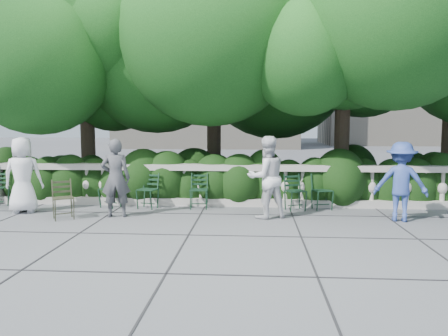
# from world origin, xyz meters

# --- Properties ---
(ground) EXTENTS (90.00, 90.00, 0.00)m
(ground) POSITION_xyz_m (0.00, 0.00, 0.00)
(ground) COLOR #525359
(ground) RESTS_ON ground
(balustrade) EXTENTS (12.00, 0.44, 1.00)m
(balustrade) POSITION_xyz_m (0.00, 1.80, 0.49)
(balustrade) COLOR #9E998E
(balustrade) RESTS_ON ground
(shrub_hedge) EXTENTS (15.00, 2.60, 1.70)m
(shrub_hedge) POSITION_xyz_m (0.00, 3.00, 0.00)
(shrub_hedge) COLOR black
(shrub_hedge) RESTS_ON ground
(tree_canopy) EXTENTS (15.04, 6.52, 6.78)m
(tree_canopy) POSITION_xyz_m (0.69, 3.19, 3.96)
(tree_canopy) COLOR #3F3023
(tree_canopy) RESTS_ON ground
(chair_b) EXTENTS (0.55, 0.58, 0.84)m
(chair_b) POSITION_xyz_m (-1.85, 1.19, 0.00)
(chair_b) COLOR black
(chair_b) RESTS_ON ground
(chair_c) EXTENTS (0.59, 0.61, 0.84)m
(chair_c) POSITION_xyz_m (-2.78, 1.26, 0.00)
(chair_c) COLOR black
(chair_c) RESTS_ON ground
(chair_d) EXTENTS (0.46, 0.50, 0.84)m
(chair_d) POSITION_xyz_m (-0.61, 1.23, 0.00)
(chair_d) COLOR black
(chair_d) RESTS_ON ground
(chair_e) EXTENTS (0.55, 0.58, 0.84)m
(chair_e) POSITION_xyz_m (2.27, 1.34, 0.00)
(chair_e) COLOR black
(chair_e) RESTS_ON ground
(chair_f) EXTENTS (0.58, 0.60, 0.84)m
(chair_f) POSITION_xyz_m (1.66, 1.21, 0.00)
(chair_f) COLOR black
(chair_f) RESTS_ON ground
(chair_weathered) EXTENTS (0.63, 0.64, 0.84)m
(chair_weathered) POSITION_xyz_m (-3.21, -0.03, 0.00)
(chair_weathered) COLOR black
(chair_weathered) RESTS_ON ground
(person_businessman) EXTENTS (0.90, 0.67, 1.69)m
(person_businessman) POSITION_xyz_m (-4.46, 0.70, 0.84)
(person_businessman) COLOR white
(person_businessman) RESTS_ON ground
(person_woman_grey) EXTENTS (0.67, 0.50, 1.67)m
(person_woman_grey) POSITION_xyz_m (-2.26, 0.41, 0.83)
(person_woman_grey) COLOR #434448
(person_woman_grey) RESTS_ON ground
(person_casual_man) EXTENTS (1.03, 0.93, 1.73)m
(person_casual_man) POSITION_xyz_m (0.93, 0.52, 0.86)
(person_casual_man) COLOR silver
(person_casual_man) RESTS_ON ground
(person_older_blue) EXTENTS (1.16, 0.84, 1.62)m
(person_older_blue) POSITION_xyz_m (3.64, 0.43, 0.81)
(person_older_blue) COLOR #304790
(person_older_blue) RESTS_ON ground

